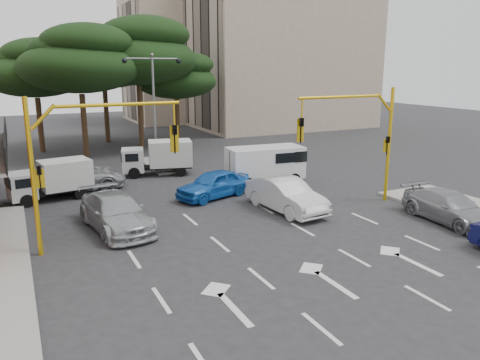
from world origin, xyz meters
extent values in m
plane|color=#28282B|center=(0.00, 0.00, 0.00)|extent=(120.00, 120.00, 0.00)
cube|color=gray|center=(0.00, 16.00, 0.07)|extent=(1.40, 6.00, 0.15)
cube|color=tan|center=(20.00, 32.00, 9.00)|extent=(20.00, 12.00, 18.00)
cube|color=black|center=(9.94, 32.00, 8.50)|extent=(0.12, 11.04, 16.20)
cube|color=tan|center=(13.00, 44.00, 8.00)|extent=(16.00, 12.00, 16.00)
cube|color=black|center=(4.94, 44.00, 7.50)|extent=(0.12, 11.04, 14.20)
cylinder|color=#382616|center=(-4.00, 22.00, 2.48)|extent=(0.44, 0.44, 4.95)
ellipsoid|color=black|center=(-4.00, 22.00, 6.93)|extent=(9.15, 9.15, 3.87)
ellipsoid|color=black|center=(-3.40, 21.60, 8.80)|extent=(6.86, 6.86, 2.86)
ellipsoid|color=black|center=(-4.50, 22.30, 8.25)|extent=(6.07, 6.07, 2.64)
cylinder|color=#382616|center=(1.00, 24.00, 2.70)|extent=(0.44, 0.44, 5.40)
ellipsoid|color=black|center=(1.00, 24.00, 7.56)|extent=(9.98, 9.98, 4.22)
ellipsoid|color=black|center=(1.60, 23.60, 9.60)|extent=(7.49, 7.49, 3.12)
ellipsoid|color=black|center=(0.50, 24.30, 9.00)|extent=(6.62, 6.62, 2.88)
cylinder|color=#382616|center=(-7.00, 26.00, 2.25)|extent=(0.44, 0.44, 4.50)
ellipsoid|color=black|center=(-7.00, 26.00, 6.30)|extent=(8.32, 8.32, 3.52)
ellipsoid|color=black|center=(-6.40, 25.60, 8.00)|extent=(6.24, 6.24, 2.60)
ellipsoid|color=black|center=(-7.50, 26.30, 7.50)|extent=(5.52, 5.52, 2.40)
cylinder|color=#382616|center=(5.00, 26.00, 2.02)|extent=(0.44, 0.44, 4.05)
ellipsoid|color=black|center=(5.00, 26.00, 5.67)|extent=(7.49, 7.49, 3.17)
ellipsoid|color=black|center=(5.60, 25.60, 7.20)|extent=(5.62, 5.62, 2.34)
ellipsoid|color=black|center=(4.50, 26.30, 6.75)|extent=(4.97, 4.97, 2.16)
cylinder|color=#382616|center=(-1.00, 29.00, 2.48)|extent=(0.44, 0.44, 4.95)
ellipsoid|color=black|center=(-1.00, 29.00, 6.93)|extent=(9.15, 9.15, 3.87)
ellipsoid|color=black|center=(-0.40, 28.60, 8.80)|extent=(6.86, 6.86, 2.86)
ellipsoid|color=black|center=(-1.50, 29.30, 8.25)|extent=(6.07, 6.07, 2.64)
cylinder|color=gold|center=(8.60, 2.00, 3.00)|extent=(0.18, 0.18, 6.00)
cylinder|color=gold|center=(8.05, 2.00, 5.25)|extent=(0.95, 0.14, 0.95)
cylinder|color=gold|center=(5.30, 2.00, 5.60)|extent=(4.80, 0.14, 0.14)
cylinder|color=gold|center=(3.10, 2.00, 5.15)|extent=(0.08, 0.08, 0.90)
imported|color=black|center=(3.10, 2.00, 4.10)|extent=(0.20, 0.24, 1.20)
cube|color=gold|center=(3.10, 2.08, 4.10)|extent=(0.36, 0.06, 1.10)
imported|color=black|center=(8.38, 1.85, 3.00)|extent=(0.16, 0.20, 1.00)
cube|color=gold|center=(8.38, 1.95, 3.00)|extent=(0.35, 0.08, 0.70)
cylinder|color=gold|center=(-8.60, 2.00, 3.00)|extent=(0.18, 0.18, 6.00)
cylinder|color=gold|center=(-8.05, 2.00, 5.25)|extent=(0.95, 0.14, 0.95)
cylinder|color=gold|center=(-5.30, 2.00, 5.60)|extent=(4.80, 0.14, 0.14)
cylinder|color=gold|center=(-3.10, 2.00, 5.15)|extent=(0.08, 0.08, 0.90)
imported|color=black|center=(-3.10, 2.00, 4.10)|extent=(0.20, 0.24, 1.20)
cube|color=gold|center=(-3.10, 2.08, 4.10)|extent=(0.36, 0.06, 1.10)
imported|color=black|center=(-8.38, 1.85, 3.00)|extent=(0.16, 0.20, 1.00)
cube|color=gold|center=(-8.38, 1.95, 3.00)|extent=(0.35, 0.08, 0.70)
cylinder|color=slate|center=(0.00, 16.00, 3.90)|extent=(0.16, 0.16, 7.50)
cylinder|color=slate|center=(-0.90, 16.00, 7.55)|extent=(1.80, 0.10, 0.10)
sphere|color=black|center=(-1.90, 16.00, 7.40)|extent=(0.36, 0.36, 0.36)
cylinder|color=slate|center=(0.90, 16.00, 7.55)|extent=(1.80, 0.10, 0.10)
sphere|color=black|center=(1.90, 16.00, 7.40)|extent=(0.36, 0.36, 0.36)
sphere|color=slate|center=(0.00, 16.00, 7.80)|extent=(0.24, 0.24, 0.24)
imported|color=silver|center=(2.76, 2.72, 0.82)|extent=(2.21, 5.10, 1.63)
imported|color=blue|center=(0.50, 6.57, 0.75)|extent=(4.74, 3.09, 1.50)
imported|color=#ABAFB3|center=(-5.39, 3.66, 0.78)|extent=(2.83, 5.59, 1.55)
imported|color=#999CA0|center=(-6.10, 11.50, 0.79)|extent=(5.81, 2.91, 1.58)
imported|color=gray|center=(8.70, -2.04, 0.71)|extent=(2.30, 4.99, 1.41)
camera|label=1|loc=(-9.07, -16.40, 7.04)|focal=35.00mm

